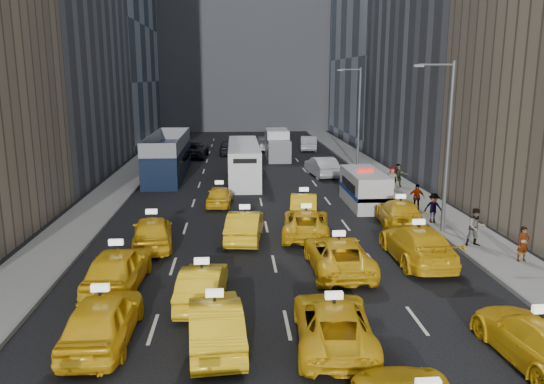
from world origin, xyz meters
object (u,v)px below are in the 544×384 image
(city_bus, at_px, (244,162))
(pedestrian_0, at_px, (523,244))
(nypd_van, at_px, (364,189))
(double_decker, at_px, (168,156))
(box_truck, at_px, (277,145))

(city_bus, height_order, pedestrian_0, city_bus)
(city_bus, bearing_deg, nypd_van, -53.00)
(double_decker, relative_size, pedestrian_0, 7.61)
(city_bus, xyz_separation_m, pedestrian_0, (12.06, -20.76, -0.52))
(box_truck, distance_m, pedestrian_0, 32.67)
(nypd_van, height_order, city_bus, city_bus)
(double_decker, relative_size, box_truck, 1.87)
(box_truck, relative_size, pedestrian_0, 4.06)
(nypd_van, xyz_separation_m, double_decker, (-13.92, 11.17, 0.64))
(double_decker, height_order, city_bus, double_decker)
(city_bus, bearing_deg, pedestrian_0, -62.00)
(box_truck, xyz_separation_m, pedestrian_0, (8.45, -31.56, -0.49))
(double_decker, distance_m, city_bus, 6.52)
(nypd_van, distance_m, box_truck, 20.60)
(nypd_van, bearing_deg, double_decker, 149.21)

